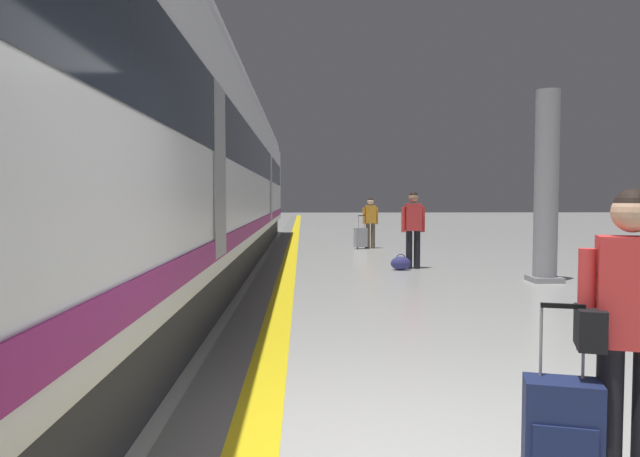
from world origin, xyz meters
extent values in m
cube|color=yellow|center=(-0.98, 10.00, 0.00)|extent=(0.36, 80.00, 0.01)
cube|color=slate|center=(-1.30, 10.00, 0.00)|extent=(0.62, 80.00, 0.01)
cube|color=#38383D|center=(-3.08, 8.30, 0.35)|extent=(2.67, 28.68, 0.70)
cube|color=silver|center=(-3.08, 8.30, 2.15)|extent=(2.90, 29.88, 2.90)
cylinder|color=silver|center=(-3.08, 8.30, 3.55)|extent=(2.84, 29.28, 2.84)
cube|color=black|center=(-3.08, 8.30, 2.50)|extent=(2.93, 28.08, 0.80)
cube|color=#8C1966|center=(-3.08, 8.30, 1.00)|extent=(2.94, 29.28, 0.24)
cone|color=silver|center=(-3.08, 24.53, 1.90)|extent=(2.76, 2.60, 2.75)
cube|color=gray|center=(-1.62, 3.81, 1.90)|extent=(0.02, 0.90, 2.00)
cube|color=gray|center=(-1.62, 15.02, 1.90)|extent=(0.02, 0.90, 2.00)
cylinder|color=black|center=(0.97, -0.11, 0.41)|extent=(0.14, 0.14, 0.81)
cube|color=red|center=(1.05, -0.14, 1.10)|extent=(0.37, 0.29, 0.58)
cylinder|color=red|center=(0.85, -0.08, 1.05)|extent=(0.09, 0.09, 0.54)
sphere|color=tan|center=(1.05, -0.14, 1.51)|extent=(0.21, 0.21, 0.21)
sphere|color=black|center=(1.05, -0.14, 1.54)|extent=(0.20, 0.20, 0.20)
cube|color=black|center=(0.86, -0.11, 0.91)|extent=(0.22, 0.30, 0.21)
cube|color=#19234C|center=(0.70, -0.15, 0.35)|extent=(0.43, 0.32, 0.58)
cylinder|color=gray|center=(0.82, -0.13, 0.83)|extent=(0.02, 0.02, 0.38)
cylinder|color=gray|center=(0.61, -0.07, 0.83)|extent=(0.02, 0.02, 0.38)
cube|color=black|center=(0.71, -0.10, 1.02)|extent=(0.22, 0.08, 0.02)
cylinder|color=black|center=(1.74, 9.87, 0.43)|extent=(0.14, 0.14, 0.85)
cylinder|color=black|center=(1.92, 9.89, 0.43)|extent=(0.14, 0.14, 0.85)
cube|color=red|center=(1.83, 9.88, 1.16)|extent=(0.36, 0.23, 0.61)
cylinder|color=red|center=(1.60, 9.87, 1.11)|extent=(0.09, 0.09, 0.57)
cylinder|color=red|center=(2.05, 9.91, 1.11)|extent=(0.09, 0.09, 0.57)
sphere|color=#A37556|center=(1.83, 9.88, 1.59)|extent=(0.22, 0.22, 0.22)
sphere|color=black|center=(1.83, 9.88, 1.62)|extent=(0.21, 0.21, 0.21)
ellipsoid|color=navy|center=(1.51, 9.62, 0.15)|extent=(0.44, 0.26, 0.30)
torus|color=navy|center=(1.51, 9.62, 0.25)|extent=(0.22, 0.02, 0.22)
cylinder|color=brown|center=(1.40, 15.17, 0.39)|extent=(0.13, 0.13, 0.79)
cylinder|color=brown|center=(1.57, 15.19, 0.39)|extent=(0.13, 0.13, 0.79)
cube|color=orange|center=(1.49, 15.18, 1.07)|extent=(0.34, 0.22, 0.56)
cylinder|color=orange|center=(1.28, 15.16, 1.02)|extent=(0.08, 0.08, 0.53)
cylinder|color=orange|center=(1.69, 15.21, 1.02)|extent=(0.08, 0.08, 0.53)
sphere|color=beige|center=(1.49, 15.18, 1.47)|extent=(0.21, 0.21, 0.21)
sphere|color=black|center=(1.49, 15.18, 1.50)|extent=(0.19, 0.19, 0.19)
cube|color=#9E9EA3|center=(1.17, 15.04, 0.36)|extent=(0.43, 0.34, 0.60)
cube|color=#9E9EA3|center=(1.12, 15.15, 0.28)|extent=(0.30, 0.12, 0.33)
cylinder|color=black|center=(1.05, 14.93, 0.03)|extent=(0.04, 0.06, 0.06)
cylinder|color=black|center=(1.32, 15.03, 0.03)|extent=(0.04, 0.06, 0.06)
cylinder|color=gray|center=(1.09, 14.95, 0.85)|extent=(0.02, 0.02, 0.38)
cylinder|color=gray|center=(1.28, 15.02, 0.85)|extent=(0.02, 0.02, 0.38)
cube|color=black|center=(1.18, 14.99, 1.04)|extent=(0.22, 0.10, 0.02)
cylinder|color=gray|center=(3.93, 7.77, 1.80)|extent=(0.44, 0.44, 3.60)
cube|color=gray|center=(3.93, 7.77, 0.05)|extent=(0.56, 0.56, 0.10)
camera|label=1|loc=(-0.65, -3.09, 1.59)|focal=32.82mm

